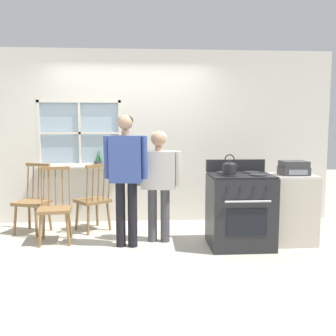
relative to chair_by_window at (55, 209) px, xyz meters
The scene contains 12 objects.
ground_plane 1.12m from the chair_by_window, 20.06° to the right, with size 16.00×16.00×0.00m, color #B2AD9E.
wall_back 1.71m from the chair_by_window, 46.01° to the left, with size 6.40×0.16×2.70m.
chair_by_window is the anchor object (origin of this frame).
chair_near_wall 0.67m from the chair_by_window, 49.99° to the left, with size 0.58×0.57×0.99m.
chair_center_cluster 0.63m from the chair_by_window, 131.43° to the left, with size 0.53×0.52×0.99m.
person_elderly_left 1.12m from the chair_by_window, 14.74° to the right, with size 0.56×0.26×1.66m.
person_teen_center 1.43m from the chair_by_window, ahead, with size 0.60×0.28×1.46m.
stove 2.40m from the chair_by_window, ahead, with size 0.78×0.68×1.08m.
kettle 2.32m from the chair_by_window, 11.75° to the right, with size 0.21×0.17×0.25m.
potted_plant 1.19m from the chair_by_window, 63.99° to the left, with size 0.15×0.15×0.27m.
side_counter 3.10m from the chair_by_window, ahead, with size 0.55×0.50×0.90m.
stereo 3.14m from the chair_by_window, ahead, with size 0.34×0.29×0.18m.
Camera 1 is at (0.19, -4.54, 1.53)m, focal length 40.00 mm.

